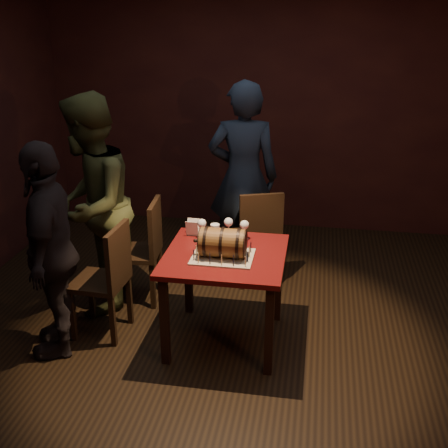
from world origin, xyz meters
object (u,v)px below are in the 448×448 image
object	(u,v)px
pub_table	(225,267)
chair_left_front	(108,275)
chair_left_rear	(145,246)
person_left_front	(51,251)
wine_glass_right	(244,226)
barrel_cake	(223,243)
wine_glass_mid	(228,223)
pint_of_ale	(215,234)
chair_back	(258,232)
person_back	(243,177)
wine_glass_left	(202,224)
person_left_rear	(91,206)

from	to	relation	value
pub_table	chair_left_front	xyz separation A→B (m)	(-0.92, -0.06, -0.12)
chair_left_rear	person_left_front	xyz separation A→B (m)	(-0.43, -0.84, 0.30)
pub_table	wine_glass_right	size ratio (longest dim) A/B	5.59
barrel_cake	wine_glass_right	bearing A→B (deg)	73.01
wine_glass_mid	wine_glass_right	bearing A→B (deg)	-15.10
pint_of_ale	person_left_front	distance (m)	1.23
chair_back	barrel_cake	bearing A→B (deg)	-97.93
wine_glass_mid	wine_glass_right	size ratio (longest dim) A/B	1.00
wine_glass_right	person_back	size ratio (longest dim) A/B	0.09
wine_glass_mid	wine_glass_right	xyz separation A→B (m)	(0.13, -0.04, 0.00)
chair_left_rear	chair_left_front	size ratio (longest dim) A/B	1.00
pint_of_ale	chair_left_rear	bearing A→B (deg)	154.42
pint_of_ale	chair_left_front	bearing A→B (deg)	-162.10
pub_table	wine_glass_left	xyz separation A→B (m)	(-0.23, 0.27, 0.23)
wine_glass_mid	person_left_rear	distance (m)	1.17
wine_glass_mid	person_back	bearing A→B (deg)	91.60
pub_table	pint_of_ale	world-z (taller)	pint_of_ale
barrel_cake	person_back	world-z (taller)	person_back
person_back	person_left_rear	bearing A→B (deg)	35.51
barrel_cake	wine_glass_mid	bearing A→B (deg)	93.28
wine_glass_right	person_left_front	bearing A→B (deg)	-155.60
wine_glass_right	person_left_rear	xyz separation A→B (m)	(-1.30, 0.07, 0.06)
pub_table	wine_glass_left	size ratio (longest dim) A/B	5.59
wine_glass_right	chair_left_rear	world-z (taller)	chair_left_rear
pint_of_ale	person_back	size ratio (longest dim) A/B	0.08
wine_glass_left	chair_left_front	xyz separation A→B (m)	(-0.69, -0.33, -0.35)
chair_left_front	person_left_rear	world-z (taller)	person_left_rear
wine_glass_left	pint_of_ale	xyz separation A→B (m)	(0.12, -0.07, -0.05)
pint_of_ale	chair_left_front	size ratio (longest dim) A/B	0.16
person_back	person_left_front	xyz separation A→B (m)	(-1.18, -1.69, -0.11)
chair_back	person_left_rear	size ratio (longest dim) A/B	0.50
pint_of_ale	person_left_front	size ratio (longest dim) A/B	0.09
chair_back	chair_left_rear	world-z (taller)	same
pub_table	pint_of_ale	bearing A→B (deg)	119.61
pub_table	chair_back	size ratio (longest dim) A/B	0.97
wine_glass_left	chair_back	xyz separation A→B (m)	(0.37, 0.73, -0.35)
chair_back	chair_left_front	world-z (taller)	same
wine_glass_left	barrel_cake	bearing A→B (deg)	-56.11
pub_table	person_left_front	distance (m)	1.29
person_left_rear	person_left_front	size ratio (longest dim) A/B	1.13
chair_left_front	person_left_front	xyz separation A→B (m)	(-0.32, -0.25, 0.30)
barrel_cake	pint_of_ale	world-z (taller)	barrel_cake
barrel_cake	wine_glass_mid	world-z (taller)	barrel_cake
chair_back	wine_glass_mid	bearing A→B (deg)	-104.40
chair_left_rear	person_left_front	world-z (taller)	person_left_front
pub_table	chair_left_rear	bearing A→B (deg)	146.56
chair_left_rear	chair_left_front	world-z (taller)	same
pub_table	pint_of_ale	size ratio (longest dim) A/B	6.00
barrel_cake	chair_left_rear	xyz separation A→B (m)	(-0.80, 0.60, -0.35)
chair_back	wine_glass_left	bearing A→B (deg)	-117.12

